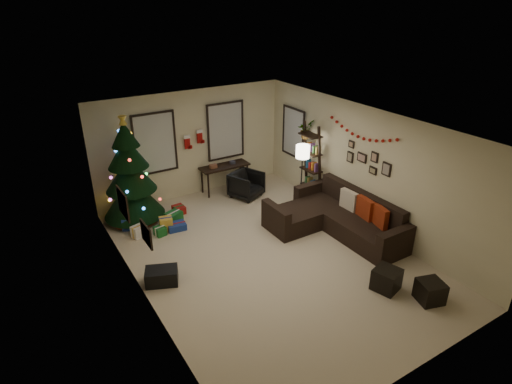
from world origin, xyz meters
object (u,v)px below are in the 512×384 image
(desk, at_px, (225,168))
(christmas_tree, at_px, (130,178))
(bookshelf, at_px, (312,164))
(desk_chair, at_px, (246,185))
(sofa, at_px, (336,219))

(desk, bearing_deg, christmas_tree, -172.96)
(desk, distance_m, bookshelf, 2.30)
(desk, height_order, desk_chair, desk)
(bookshelf, bearing_deg, christmas_tree, 161.52)
(sofa, distance_m, desk_chair, 2.63)
(desk_chair, bearing_deg, christmas_tree, 150.21)
(desk, xyz_separation_m, bookshelf, (1.54, -1.68, 0.35))
(christmas_tree, xyz_separation_m, sofa, (3.61, -2.85, -0.77))
(christmas_tree, distance_m, sofa, 4.66)
(desk, height_order, bookshelf, bookshelf)
(christmas_tree, bearing_deg, desk, 7.04)
(sofa, relative_size, bookshelf, 1.39)
(desk_chair, bearing_deg, desk, 89.81)
(christmas_tree, height_order, sofa, christmas_tree)
(desk, xyz_separation_m, desk_chair, (0.27, -0.65, -0.29))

